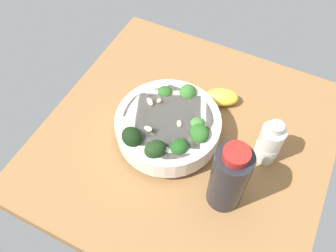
{
  "coord_description": "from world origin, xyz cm",
  "views": [
    {
      "loc": [
        39.73,
        15.15,
        65.21
      ],
      "look_at": [
        1.81,
        -3.62,
        4.0
      ],
      "focal_mm": 37.26,
      "sensor_mm": 36.0,
      "label": 1
    }
  ],
  "objects_px": {
    "bowl_of_broccoli": "(168,126)",
    "bottle_short": "(229,178)",
    "lemon_wedge": "(222,97)",
    "bottle_tall": "(269,144)"
  },
  "relations": [
    {
      "from": "bottle_tall",
      "to": "bottle_short",
      "type": "relative_size",
      "value": 0.65
    },
    {
      "from": "lemon_wedge",
      "to": "bottle_short",
      "type": "bearing_deg",
      "value": 22.47
    },
    {
      "from": "lemon_wedge",
      "to": "bottle_tall",
      "type": "xyz_separation_m",
      "value": [
        0.1,
        0.14,
        0.03
      ]
    },
    {
      "from": "bowl_of_broccoli",
      "to": "lemon_wedge",
      "type": "height_order",
      "value": "bowl_of_broccoli"
    },
    {
      "from": "bottle_tall",
      "to": "bottle_short",
      "type": "bearing_deg",
      "value": -19.28
    },
    {
      "from": "bowl_of_broccoli",
      "to": "bottle_short",
      "type": "distance_m",
      "value": 0.18
    },
    {
      "from": "bowl_of_broccoli",
      "to": "bottle_short",
      "type": "xyz_separation_m",
      "value": [
        0.08,
        0.16,
        0.04
      ]
    },
    {
      "from": "bowl_of_broccoli",
      "to": "bottle_tall",
      "type": "xyz_separation_m",
      "value": [
        -0.05,
        0.21,
        0.01
      ]
    },
    {
      "from": "bottle_short",
      "to": "bowl_of_broccoli",
      "type": "bearing_deg",
      "value": -115.9
    },
    {
      "from": "bowl_of_broccoli",
      "to": "lemon_wedge",
      "type": "relative_size",
      "value": 2.91
    }
  ]
}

